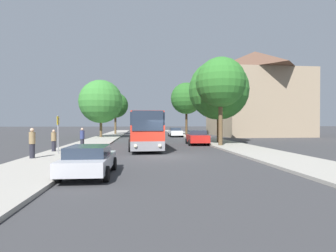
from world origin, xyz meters
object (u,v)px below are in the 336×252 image
object	(u,v)px
parked_car_right_far	(175,132)
tree_left_near	(101,102)
pedestrian_waiting_near	(82,138)
tree_right_far	(219,90)
parked_car_right_near	(197,137)
bus_stop_sign	(58,130)
pedestrian_waiting_far	(32,143)
bus_front	(144,129)
tree_right_near	(221,82)
parked_car_left_curb	(89,160)
bus_middle	(143,127)
tree_left_far	(115,105)
tree_right_mid	(186,98)
pedestrian_walking_back	(54,140)

from	to	relation	value
parked_car_right_far	tree_left_near	bearing A→B (deg)	9.95
pedestrian_waiting_near	tree_right_far	bearing A→B (deg)	-50.68
parked_car_right_near	bus_stop_sign	xyz separation A→B (m)	(-11.65, -7.95, 1.00)
tree_right_far	parked_car_right_near	bearing A→B (deg)	-144.84
tree_left_near	tree_right_far	world-z (taller)	tree_right_far
pedestrian_waiting_near	pedestrian_waiting_far	distance (m)	5.75
bus_front	tree_right_near	world-z (taller)	tree_right_near
parked_car_left_curb	tree_left_near	distance (m)	29.78
bus_middle	tree_right_near	bearing A→B (deg)	-62.54
bus_front	bus_stop_sign	size ratio (longest dim) A/B	4.41
tree_left_near	parked_car_left_curb	bearing A→B (deg)	-82.62
bus_stop_sign	tree_left_near	distance (m)	22.07
tree_left_near	bus_front	bearing A→B (deg)	-68.91
bus_front	tree_right_near	distance (m)	8.56
parked_car_right_far	tree_left_far	xyz separation A→B (m)	(-10.56, 9.04, 4.94)
parked_car_right_far	tree_left_far	world-z (taller)	tree_left_far
tree_left_near	tree_right_near	world-z (taller)	tree_left_near
parked_car_left_curb	pedestrian_waiting_far	world-z (taller)	pedestrian_waiting_far
tree_left_near	pedestrian_waiting_near	bearing A→B (deg)	-86.22
tree_left_far	tree_right_mid	size ratio (longest dim) A/B	0.86
bus_middle	parked_car_right_near	xyz separation A→B (m)	(5.55, -10.56, -0.98)
bus_stop_sign	tree_left_near	size ratio (longest dim) A/B	0.31
parked_car_right_near	pedestrian_waiting_near	world-z (taller)	pedestrian_waiting_near
pedestrian_waiting_far	tree_right_near	xyz separation A→B (m)	(14.18, 7.80, 5.09)
tree_right_near	tree_right_far	xyz separation A→B (m)	(1.21, 4.58, -0.13)
bus_stop_sign	pedestrian_waiting_far	distance (m)	2.60
bus_front	tree_right_mid	world-z (taller)	tree_right_mid
bus_middle	parked_car_right_far	xyz separation A→B (m)	(5.34, 5.23, -0.98)
bus_stop_sign	tree_left_far	world-z (taller)	tree_left_far
parked_car_right_near	tree_right_near	size ratio (longest dim) A/B	0.48
bus_front	pedestrian_waiting_near	size ratio (longest dim) A/B	6.78
tree_left_far	tree_right_mid	bearing A→B (deg)	-22.25
tree_left_near	parked_car_right_near	bearing A→B (deg)	-49.20
tree_right_near	bus_front	bearing A→B (deg)	-179.37
pedestrian_walking_back	tree_left_far	distance (m)	31.62
parked_car_right_far	parked_car_left_curb	bearing A→B (deg)	76.02
parked_car_right_far	tree_right_far	world-z (taller)	tree_right_far
tree_left_near	tree_right_mid	size ratio (longest dim) A/B	0.93
bus_stop_sign	tree_right_near	xyz separation A→B (m)	(13.37, 5.43, 4.37)
bus_middle	tree_right_far	xyz separation A→B (m)	(8.49, -8.49, 4.27)
pedestrian_waiting_near	tree_right_mid	xyz separation A→B (m)	(12.99, 24.33, 5.67)
tree_left_far	tree_right_far	bearing A→B (deg)	-58.96
parked_car_right_far	tree_left_near	distance (m)	12.79
bus_middle	pedestrian_walking_back	distance (m)	18.30
bus_middle	pedestrian_waiting_near	xyz separation A→B (m)	(-5.13, -15.40, -0.75)
bus_stop_sign	tree_left_far	bearing A→B (deg)	88.45
parked_car_left_curb	pedestrian_waiting_far	xyz separation A→B (m)	(-4.32, 5.03, 0.38)
tree_left_far	bus_stop_sign	bearing A→B (deg)	-91.55
parked_car_right_near	tree_left_near	xyz separation A→B (m)	(-11.91, 13.80, 4.74)
parked_car_right_near	pedestrian_waiting_far	world-z (taller)	pedestrian_waiting_far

